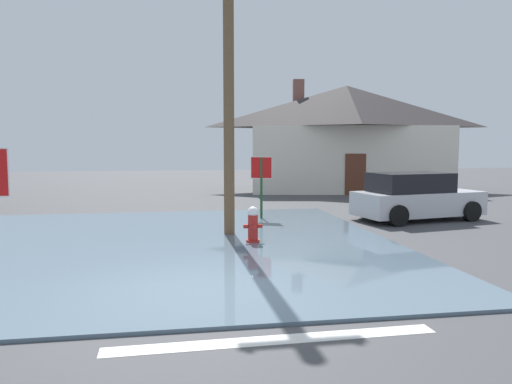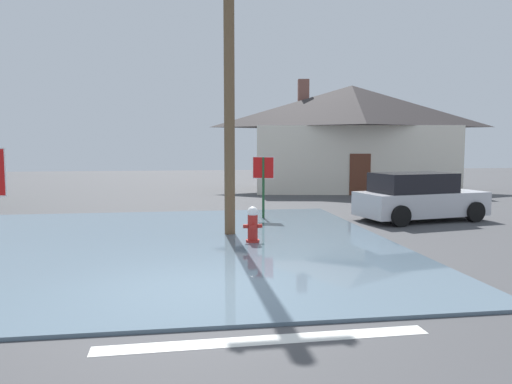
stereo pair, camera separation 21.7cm
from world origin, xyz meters
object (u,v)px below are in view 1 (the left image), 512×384
object	(u,v)px
stop_sign_far	(261,175)
parked_car	(416,197)
house	(346,136)
fire_hydrant	(253,226)
utility_pole	(229,48)

from	to	relation	value
stop_sign_far	parked_car	size ratio (longest dim) A/B	0.47
parked_car	stop_sign_far	bearing A→B (deg)	169.46
house	parked_car	bearing A→B (deg)	-97.84
house	parked_car	distance (m)	10.98
fire_hydrant	utility_pole	world-z (taller)	utility_pole
utility_pole	parked_car	size ratio (longest dim) A/B	2.18
fire_hydrant	utility_pole	size ratio (longest dim) A/B	0.10
parked_car	fire_hydrant	bearing A→B (deg)	-152.62
utility_pole	stop_sign_far	distance (m)	4.59
utility_pole	stop_sign_far	xyz separation A→B (m)	(1.35, 2.70, -3.45)
stop_sign_far	parked_car	bearing A→B (deg)	-10.54
fire_hydrant	utility_pole	xyz separation A→B (m)	(-0.44, 1.21, 4.44)
fire_hydrant	parked_car	distance (m)	6.53
stop_sign_far	parked_car	xyz separation A→B (m)	(4.88, -0.91, -0.71)
house	stop_sign_far	bearing A→B (deg)	-123.05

